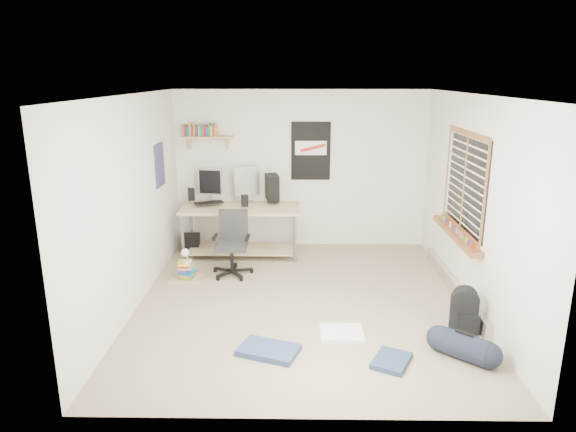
{
  "coord_description": "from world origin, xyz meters",
  "views": [
    {
      "loc": [
        -0.09,
        -5.85,
        2.71
      ],
      "look_at": [
        -0.18,
        0.19,
        1.05
      ],
      "focal_mm": 32.0,
      "sensor_mm": 36.0,
      "label": 1
    }
  ],
  "objects_px": {
    "office_chair": "(231,241)",
    "duffel_bag": "(463,346)",
    "book_stack": "(187,268)",
    "desk": "(241,232)",
    "backpack": "(464,314)"
  },
  "relations": [
    {
      "from": "desk",
      "to": "book_stack",
      "type": "bearing_deg",
      "value": -104.47
    },
    {
      "from": "office_chair",
      "to": "duffel_bag",
      "type": "bearing_deg",
      "value": -37.52
    },
    {
      "from": "office_chair",
      "to": "desk",
      "type": "bearing_deg",
      "value": 89.71
    },
    {
      "from": "office_chair",
      "to": "book_stack",
      "type": "bearing_deg",
      "value": -162.04
    },
    {
      "from": "desk",
      "to": "duffel_bag",
      "type": "height_order",
      "value": "desk"
    },
    {
      "from": "office_chair",
      "to": "backpack",
      "type": "height_order",
      "value": "office_chair"
    },
    {
      "from": "desk",
      "to": "office_chair",
      "type": "relative_size",
      "value": 1.98
    },
    {
      "from": "desk",
      "to": "duffel_bag",
      "type": "bearing_deg",
      "value": -30.91
    },
    {
      "from": "desk",
      "to": "book_stack",
      "type": "distance_m",
      "value": 1.2
    },
    {
      "from": "book_stack",
      "to": "office_chair",
      "type": "bearing_deg",
      "value": 14.94
    },
    {
      "from": "desk",
      "to": "book_stack",
      "type": "xyz_separation_m",
      "value": [
        -0.65,
        -0.98,
        -0.22
      ]
    },
    {
      "from": "desk",
      "to": "office_chair",
      "type": "height_order",
      "value": "office_chair"
    },
    {
      "from": "desk",
      "to": "duffel_bag",
      "type": "xyz_separation_m",
      "value": [
        2.5,
        -2.99,
        -0.22
      ]
    },
    {
      "from": "book_stack",
      "to": "desk",
      "type": "bearing_deg",
      "value": 56.27
    },
    {
      "from": "desk",
      "to": "office_chair",
      "type": "bearing_deg",
      "value": -74.05
    }
  ]
}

